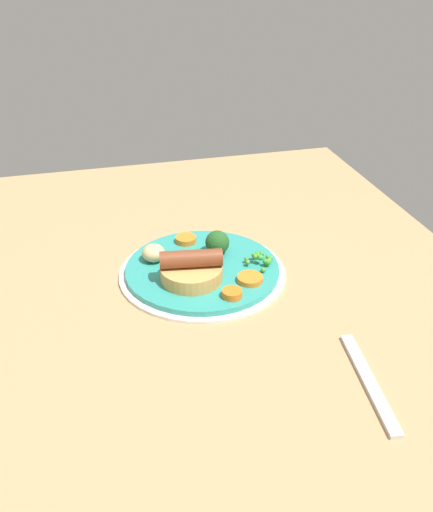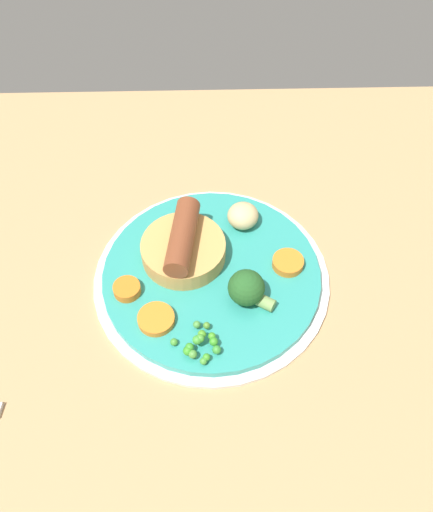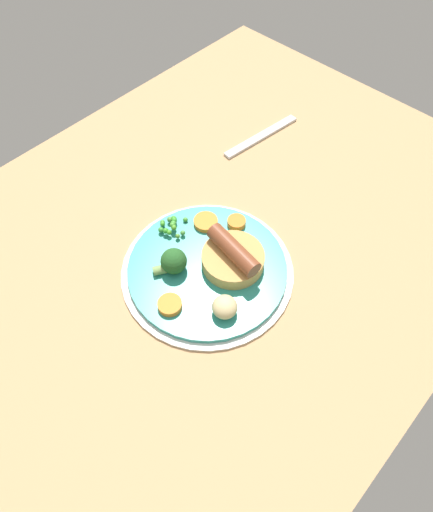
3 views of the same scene
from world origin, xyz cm
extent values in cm
cube|color=tan|center=(0.00, 0.00, 1.50)|extent=(110.00, 80.00, 3.00)
cylinder|color=silver|center=(-4.08, -4.53, 3.25)|extent=(27.16, 27.16, 0.50)
cylinder|color=teal|center=(-4.08, -4.53, 3.70)|extent=(24.99, 24.99, 1.40)
cylinder|color=tan|center=(-0.89, -7.00, 5.57)|extent=(9.74, 9.74, 2.34)
cylinder|color=#472614|center=(-0.89, -7.00, 6.59)|extent=(7.79, 7.79, 0.30)
cylinder|color=brown|center=(-0.89, -7.00, 8.11)|extent=(4.11, 9.93, 2.75)
sphere|color=green|center=(-4.12, 4.81, 5.35)|extent=(0.93, 0.93, 0.93)
sphere|color=#449536|center=(-3.04, 6.80, 4.94)|extent=(0.76, 0.76, 0.76)
sphere|color=green|center=(-3.95, 4.17, 5.35)|extent=(0.81, 0.81, 0.81)
sphere|color=green|center=(-1.63, 5.40, 5.33)|extent=(0.91, 0.91, 0.91)
sphere|color=green|center=(-2.42, 4.78, 5.71)|extent=(0.98, 0.98, 0.98)
sphere|color=#478F3D|center=(-2.38, 2.63, 5.13)|extent=(0.82, 0.82, 0.82)
sphere|color=green|center=(-3.35, 6.42, 5.06)|extent=(0.78, 0.78, 0.78)
sphere|color=#4A8F3A|center=(-1.96, 6.12, 5.20)|extent=(0.93, 0.93, 0.93)
sphere|color=#369326|center=(-1.45, 5.75, 5.24)|extent=(0.99, 0.99, 0.99)
sphere|color=green|center=(-2.76, 4.66, 5.74)|extent=(0.84, 0.84, 0.84)
sphere|color=#489627|center=(-2.92, 4.11, 5.68)|extent=(0.89, 0.89, 0.89)
sphere|color=#449532|center=(-2.75, 4.59, 5.78)|extent=(0.88, 0.88, 0.88)
sphere|color=#4E892F|center=(-3.42, 2.75, 5.11)|extent=(0.76, 0.76, 0.76)
sphere|color=green|center=(-4.41, 5.64, 5.13)|extent=(0.93, 0.93, 0.93)
sphere|color=#428E33|center=(-0.35, 4.48, 4.81)|extent=(0.81, 0.81, 0.81)
sphere|color=#235623|center=(-7.77, -1.06, 6.43)|extent=(4.05, 4.05, 4.05)
cylinder|color=#7A9E56|center=(-9.76, 0.15, 5.11)|extent=(2.64, 2.36, 1.42)
ellipsoid|color=#CCB77F|center=(-7.99, -11.83, 5.85)|extent=(5.32, 5.32, 2.90)
cylinder|color=orange|center=(1.97, 1.67, 4.84)|extent=(4.14, 4.14, 0.87)
cylinder|color=orange|center=(-12.86, -5.40, 4.90)|extent=(4.85, 4.85, 1.00)
cylinder|color=orange|center=(5.34, -2.17, 4.96)|extent=(4.24, 4.24, 1.12)
cube|color=silver|center=(26.04, 9.75, 3.30)|extent=(18.06, 3.89, 0.60)
camera|label=1|loc=(72.80, -21.94, 52.88)|focal=40.00mm
camera|label=2|loc=(-3.71, 33.07, 57.53)|focal=40.00mm
camera|label=3|loc=(-31.59, -32.49, 63.75)|focal=32.00mm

